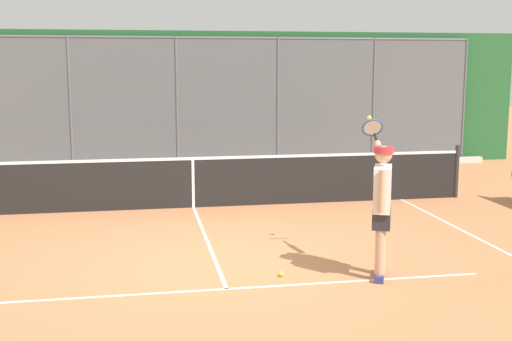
# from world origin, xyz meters

# --- Properties ---
(ground_plane) EXTENTS (60.00, 60.00, 0.00)m
(ground_plane) POSITION_xyz_m (0.00, 0.00, 0.00)
(ground_plane) COLOR #C67A4C
(court_line_markings) EXTENTS (8.38, 8.45, 0.01)m
(court_line_markings) POSITION_xyz_m (0.00, 1.42, 0.00)
(court_line_markings) COLOR white
(court_line_markings) RESTS_ON ground
(fence_backdrop) EXTENTS (18.68, 1.37, 3.52)m
(fence_backdrop) POSITION_xyz_m (0.00, -8.79, 1.75)
(fence_backdrop) COLOR #565B60
(fence_backdrop) RESTS_ON ground
(tennis_net) EXTENTS (10.77, 0.09, 1.07)m
(tennis_net) POSITION_xyz_m (0.00, -3.59, 0.49)
(tennis_net) COLOR #2D2D2D
(tennis_net) RESTS_ON ground
(tennis_player) EXTENTS (0.51, 1.39, 1.98)m
(tennis_player) POSITION_xyz_m (-1.98, 0.94, 0.99)
(tennis_player) COLOR navy
(tennis_player) RESTS_ON ground
(tennis_ball_by_sideline) EXTENTS (0.07, 0.07, 0.07)m
(tennis_ball_by_sideline) POSITION_xyz_m (-0.75, 0.70, 0.03)
(tennis_ball_by_sideline) COLOR #C1D138
(tennis_ball_by_sideline) RESTS_ON ground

